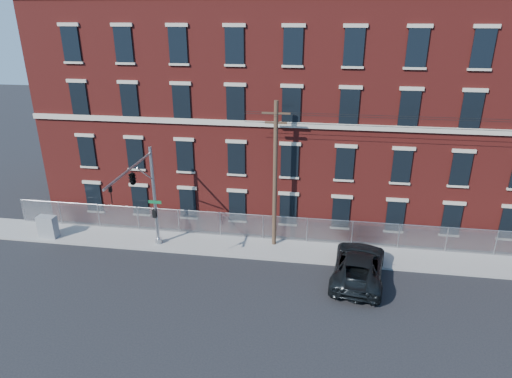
{
  "coord_description": "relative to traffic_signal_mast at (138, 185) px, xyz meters",
  "views": [
    {
      "loc": [
        4.83,
        -21.38,
        15.15
      ],
      "look_at": [
        0.98,
        4.0,
        4.82
      ],
      "focal_mm": 30.89,
      "sensor_mm": 36.0,
      "label": 1
    }
  ],
  "objects": [
    {
      "name": "traffic_signal_mast",
      "position": [
        0.0,
        0.0,
        0.0
      ],
      "size": [
        0.9,
        6.75,
        7.0
      ],
      "color": "#9EA0A5",
      "rests_on": "ground"
    },
    {
      "name": "sidewalk",
      "position": [
        18.0,
        2.82,
        -5.33
      ],
      "size": [
        65.0,
        3.0,
        0.12
      ],
      "primitive_type": "cube",
      "color": "gray",
      "rests_on": "ground"
    },
    {
      "name": "mill_building",
      "position": [
        18.0,
        11.75,
        2.76
      ],
      "size": [
        55.3,
        14.32,
        16.3
      ],
      "color": "maroon",
      "rests_on": "ground"
    },
    {
      "name": "utility_cabinet",
      "position": [
        -8.11,
        2.02,
        -4.46
      ],
      "size": [
        1.32,
        0.7,
        1.62
      ],
      "primitive_type": "cube",
      "rotation": [
        0.0,
        0.0,
        -0.04
      ],
      "color": "gray",
      "rests_on": "sidewalk"
    },
    {
      "name": "pickup_truck",
      "position": [
        13.53,
        0.13,
        -4.51
      ],
      "size": [
        3.77,
        6.69,
        1.77
      ],
      "primitive_type": "imported",
      "rotation": [
        0.0,
        0.0,
        3.01
      ],
      "color": "black",
      "rests_on": "ground"
    },
    {
      "name": "utility_pole_near",
      "position": [
        8.0,
        3.42,
        -0.05
      ],
      "size": [
        1.8,
        0.28,
        10.0
      ],
      "color": "#4A3525",
      "rests_on": "ground"
    },
    {
      "name": "chain_link_fence",
      "position": [
        18.0,
        4.12,
        -4.33
      ],
      "size": [
        59.06,
        0.06,
        1.85
      ],
      "color": "#A5A8AD",
      "rests_on": "ground"
    },
    {
      "name": "ground",
      "position": [
        6.0,
        -2.18,
        -5.39
      ],
      "size": [
        140.0,
        140.0,
        0.0
      ],
      "primitive_type": "plane",
      "color": "black",
      "rests_on": "ground"
    }
  ]
}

